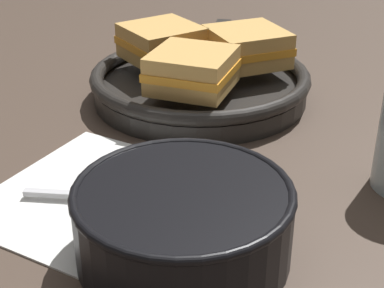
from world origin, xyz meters
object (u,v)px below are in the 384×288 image
(soup_bowl, at_px, (183,218))
(sandwich_near_right, at_px, (247,46))
(sandwich_far_left, at_px, (162,42))
(skillet, at_px, (200,83))
(sandwich_near_left, at_px, (192,70))
(spoon, at_px, (146,199))

(soup_bowl, bearing_deg, sandwich_near_right, 113.49)
(sandwich_near_right, bearing_deg, sandwich_far_left, -152.87)
(sandwich_near_right, relative_size, sandwich_far_left, 1.07)
(skillet, distance_m, sandwich_near_left, 0.08)
(soup_bowl, relative_size, sandwich_far_left, 1.47)
(sandwich_near_right, xyz_separation_m, sandwich_far_left, (-0.10, -0.05, 0.00))
(spoon, relative_size, sandwich_near_left, 1.32)
(spoon, xyz_separation_m, sandwich_far_left, (-0.18, 0.25, 0.06))
(sandwich_near_left, bearing_deg, sandwich_far_left, 147.13)
(skillet, bearing_deg, sandwich_near_left, -62.89)
(soup_bowl, xyz_separation_m, spoon, (-0.07, 0.04, -0.03))
(spoon, height_order, sandwich_far_left, sandwich_far_left)
(sandwich_far_left, bearing_deg, sandwich_near_right, 27.13)
(soup_bowl, height_order, sandwich_near_right, sandwich_near_right)
(soup_bowl, xyz_separation_m, sandwich_near_left, (-0.15, 0.22, 0.03))
(sandwich_near_left, bearing_deg, soup_bowl, -55.45)
(skillet, height_order, sandwich_near_left, sandwich_near_left)
(sandwich_near_left, xyz_separation_m, sandwich_far_left, (-0.10, 0.06, 0.00))
(spoon, distance_m, skillet, 0.27)
(spoon, bearing_deg, soup_bowl, -57.40)
(skillet, relative_size, sandwich_near_right, 2.97)
(sandwich_near_right, bearing_deg, sandwich_near_left, -92.87)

